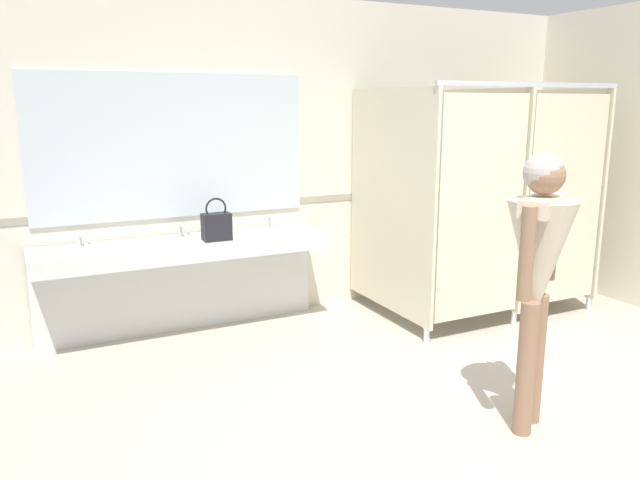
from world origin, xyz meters
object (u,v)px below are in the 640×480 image
handbag (217,226)px  paper_cup (280,226)px  soap_dispenser (225,223)px  person_standing (539,259)px

handbag → paper_cup: 0.60m
handbag → soap_dispenser: bearing=59.9°
person_standing → handbag: (-1.23, 2.27, -0.10)m
handbag → paper_cup: bearing=7.6°
handbag → soap_dispenser: handbag is taller
person_standing → paper_cup: (-0.64, 2.35, -0.17)m
soap_dispenser → paper_cup: bearing=-25.9°
person_standing → soap_dispenser: 2.77m
person_standing → paper_cup: person_standing is taller
soap_dispenser → paper_cup: size_ratio=1.70×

